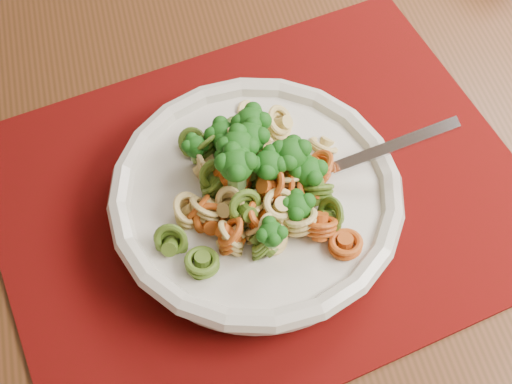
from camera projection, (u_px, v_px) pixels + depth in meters
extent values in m
cube|color=#522B17|center=(293.00, 109.00, 0.73)|extent=(1.38, 0.98, 0.04)
cube|color=#590307|center=(262.00, 197.00, 0.65)|extent=(0.56, 0.49, 0.00)
cylinder|color=beige|center=(256.00, 213.00, 0.63)|extent=(0.11, 0.11, 0.01)
cylinder|color=beige|center=(256.00, 202.00, 0.62)|extent=(0.23, 0.23, 0.03)
torus|color=beige|center=(256.00, 193.00, 0.61)|extent=(0.25, 0.25, 0.02)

